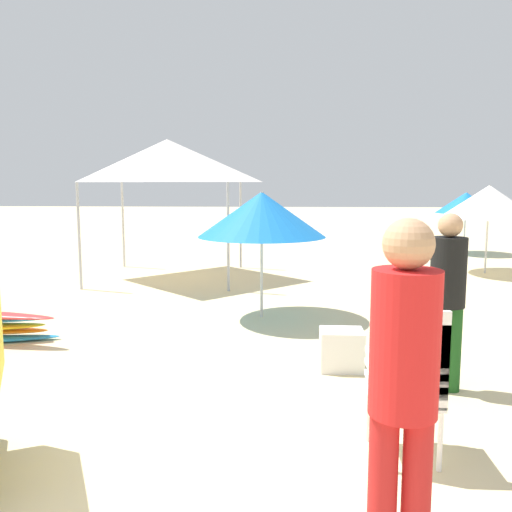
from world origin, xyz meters
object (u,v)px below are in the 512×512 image
object	(u,v)px
lifeguard_near_left	(447,291)
lifeguard_near_center	(403,379)
beach_umbrella_left	(489,202)
cooler_box	(342,350)
stacked_plastic_chairs	(407,372)
popup_canopy	(168,161)
beach_umbrella_far	(466,203)
beach_umbrella_mid	(262,214)

from	to	relation	value
lifeguard_near_left	lifeguard_near_center	xyz separation A→B (m)	(-0.93, -2.54, 0.08)
beach_umbrella_left	cooler_box	xyz separation A→B (m)	(-3.69, -6.30, -1.32)
lifeguard_near_left	stacked_plastic_chairs	bearing A→B (deg)	-115.44
popup_canopy	beach_umbrella_far	xyz separation A→B (m)	(7.24, 4.19, -0.97)
beach_umbrella_left	lifeguard_near_left	bearing A→B (deg)	-112.22
beach_umbrella_far	beach_umbrella_mid	bearing A→B (deg)	-125.05
cooler_box	beach_umbrella_left	bearing A→B (deg)	59.62
stacked_plastic_chairs	popup_canopy	bearing A→B (deg)	113.55
lifeguard_near_left	lifeguard_near_center	distance (m)	2.71
cooler_box	stacked_plastic_chairs	bearing A→B (deg)	-82.72
beach_umbrella_left	beach_umbrella_far	distance (m)	3.37
stacked_plastic_chairs	lifeguard_near_left	bearing A→B (deg)	64.56
beach_umbrella_mid	beach_umbrella_far	xyz separation A→B (m)	(5.21, 7.43, -0.10)
stacked_plastic_chairs	beach_umbrella_mid	distance (m)	4.34
beach_umbrella_far	lifeguard_near_left	bearing A→B (deg)	-108.45
lifeguard_near_center	cooler_box	bearing A→B (deg)	89.23
beach_umbrella_mid	cooler_box	bearing A→B (deg)	-66.91
popup_canopy	beach_umbrella_left	bearing A→B (deg)	7.55
lifeguard_near_center	lifeguard_near_left	bearing A→B (deg)	69.84
beach_umbrella_left	beach_umbrella_far	size ratio (longest dim) A/B	1.18
stacked_plastic_chairs	beach_umbrella_far	size ratio (longest dim) A/B	0.67
cooler_box	lifeguard_near_center	bearing A→B (deg)	-90.77
popup_canopy	beach_umbrella_mid	size ratio (longest dim) A/B	1.53
popup_canopy	cooler_box	world-z (taller)	popup_canopy
lifeguard_near_left	popup_canopy	size ratio (longest dim) A/B	0.60
stacked_plastic_chairs	beach_umbrella_mid	bearing A→B (deg)	106.00
popup_canopy	beach_umbrella_left	size ratio (longest dim) A/B	1.41
lifeguard_near_left	beach_umbrella_mid	world-z (taller)	beach_umbrella_mid
lifeguard_near_center	beach_umbrella_far	world-z (taller)	lifeguard_near_center
popup_canopy	beach_umbrella_mid	bearing A→B (deg)	-58.01
beach_umbrella_left	beach_umbrella_mid	size ratio (longest dim) A/B	1.09
beach_umbrella_left	beach_umbrella_mid	bearing A→B (deg)	-138.29
stacked_plastic_chairs	beach_umbrella_far	xyz separation A→B (m)	(4.04, 11.53, 0.73)
lifeguard_near_center	cooler_box	world-z (taller)	lifeguard_near_center
beach_umbrella_left	beach_umbrella_far	xyz separation A→B (m)	(0.59, 3.31, -0.14)
stacked_plastic_chairs	lifeguard_near_left	distance (m)	1.54
stacked_plastic_chairs	popup_canopy	world-z (taller)	popup_canopy
lifeguard_near_center	beach_umbrella_left	xyz separation A→B (m)	(3.73, 9.40, 0.50)
popup_canopy	cooler_box	size ratio (longest dim) A/B	6.25
lifeguard_near_left	cooler_box	distance (m)	1.29
beach_umbrella_left	lifeguard_near_center	bearing A→B (deg)	-111.67
lifeguard_near_center	beach_umbrella_mid	xyz separation A→B (m)	(-0.89, 5.28, 0.46)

